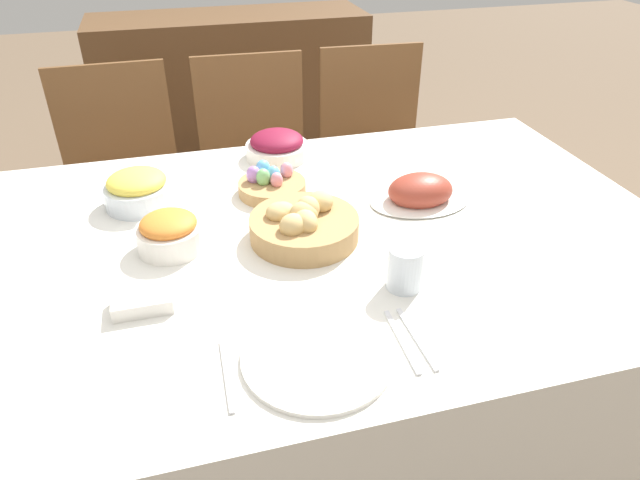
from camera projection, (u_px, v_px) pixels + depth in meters
name	position (u px, v px, depth m)	size (l,w,h in m)	color
ground_plane	(316.00, 432.00, 1.79)	(12.00, 12.00, 0.00)	brown
dining_table	(316.00, 346.00, 1.59)	(1.80, 1.16, 0.73)	silver
chair_far_left	(124.00, 184.00, 2.14)	(0.43, 0.43, 0.91)	brown
chair_far_right	(376.00, 155.00, 2.35)	(0.44, 0.44, 0.91)	brown
chair_far_center	(258.00, 169.00, 2.25)	(0.43, 0.43, 0.91)	brown
sideboard	(235.00, 103.00, 3.05)	(1.36, 0.44, 0.90)	brown
bread_basket	(303.00, 224.00, 1.36)	(0.26, 0.26, 0.11)	#AD8451
egg_basket	(271.00, 184.00, 1.56)	(0.18, 0.18, 0.08)	#AD8451
ham_platter	(420.00, 192.00, 1.52)	(0.27, 0.19, 0.09)	silver
carrot_bowl	(170.00, 233.00, 1.32)	(0.15, 0.15, 0.09)	silver
pineapple_bowl	(138.00, 189.00, 1.49)	(0.18, 0.18, 0.10)	silver
beet_salad_bowl	(277.00, 146.00, 1.75)	(0.19, 0.19, 0.08)	silver
dinner_plate	(317.00, 356.00, 1.03)	(0.28, 0.28, 0.01)	silver
fork	(227.00, 375.00, 1.00)	(0.01, 0.18, 0.00)	silver
knife	(402.00, 341.00, 1.07)	(0.01, 0.18, 0.00)	silver
spoon	(417.00, 338.00, 1.08)	(0.01, 0.18, 0.00)	silver
drinking_cup	(405.00, 267.00, 1.19)	(0.08, 0.08, 0.10)	silver
butter_dish	(143.00, 302.00, 1.15)	(0.12, 0.07, 0.03)	silver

